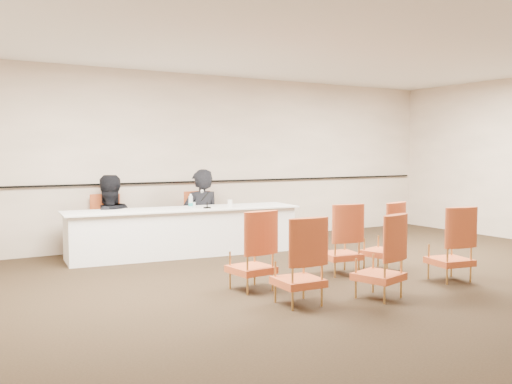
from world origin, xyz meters
TOP-DOWN VIEW (x-y plane):
  - floor at (0.00, 0.00)m, footprint 10.00×10.00m
  - ceiling at (0.00, 0.00)m, footprint 10.00×10.00m
  - wall_back at (0.00, 4.00)m, footprint 10.00×0.04m
  - wall_rail at (0.00, 3.96)m, footprint 9.80×0.04m
  - panel_table at (-0.94, 2.99)m, footprint 3.76×1.24m
  - panelist_main at (-0.41, 3.48)m, footprint 0.69×0.46m
  - panelist_main_chair at (-0.41, 3.48)m, footprint 0.55×0.55m
  - panelist_second at (-1.96, 3.65)m, footprint 0.91×0.72m
  - panelist_second_chair at (-1.96, 3.65)m, footprint 0.55×0.55m
  - papers at (-0.52, 2.92)m, footprint 0.36×0.31m
  - microphone at (-0.62, 2.80)m, footprint 0.12×0.22m
  - water_bottle at (-0.86, 2.89)m, footprint 0.08×0.08m
  - drinking_glass at (-0.81, 2.90)m, footprint 0.08×0.08m
  - coffee_cup at (-0.23, 2.78)m, footprint 0.10×0.10m
  - aud_chair_front_left at (-1.19, 0.45)m, footprint 0.54×0.54m
  - aud_chair_front_mid at (0.28, 0.61)m, footprint 0.57×0.57m
  - aud_chair_front_right at (0.92, 0.49)m, footprint 0.61×0.61m
  - aud_chair_back_left at (-1.08, -0.36)m, footprint 0.53×0.53m
  - aud_chair_back_mid at (-0.16, -0.60)m, footprint 0.62×0.62m
  - aud_chair_back_right at (1.22, -0.41)m, footprint 0.58×0.58m

SIDE VIEW (x-z plane):
  - floor at x=0.00m, z-range 0.00..0.00m
  - panelist_second at x=-1.96m, z-range -0.56..1.26m
  - panel_table at x=-0.94m, z-range 0.00..0.74m
  - panelist_main at x=-0.41m, z-range -0.54..1.34m
  - panelist_main_chair at x=-0.41m, z-range 0.00..0.95m
  - panelist_second_chair at x=-1.96m, z-range 0.00..0.95m
  - aud_chair_front_left at x=-1.19m, z-range 0.00..0.95m
  - aud_chair_front_mid at x=0.28m, z-range 0.00..0.95m
  - aud_chair_front_right at x=0.92m, z-range 0.00..0.95m
  - aud_chair_back_left at x=-1.08m, z-range 0.00..0.95m
  - aud_chair_back_mid at x=-0.16m, z-range 0.00..0.95m
  - aud_chair_back_right at x=1.22m, z-range 0.00..0.95m
  - papers at x=-0.52m, z-range 0.74..0.74m
  - drinking_glass at x=-0.81m, z-range 0.74..0.84m
  - coffee_cup at x=-0.23m, z-range 0.74..0.86m
  - water_bottle at x=-0.86m, z-range 0.74..0.97m
  - microphone at x=-0.62m, z-range 0.74..1.03m
  - wall_rail at x=0.00m, z-range 1.09..1.11m
  - wall_back at x=0.00m, z-range 0.00..3.00m
  - ceiling at x=0.00m, z-range 3.00..3.00m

